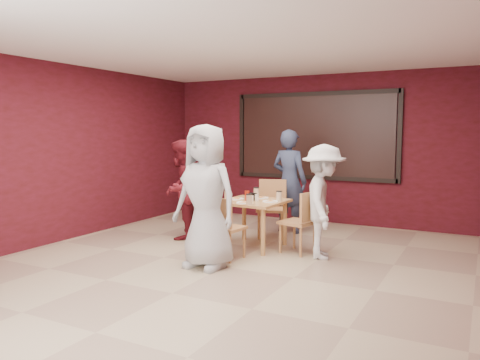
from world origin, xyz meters
The scene contains 11 objects.
floor centered at (0.00, 0.00, 0.00)m, with size 7.00×7.00×0.00m, color tan.
window_blinds centered at (0.00, 3.45, 1.65)m, with size 3.00×0.02×1.50m, color black.
dining_table centered at (-0.13, 1.10, 0.63)m, with size 0.94×0.94×0.86m.
chair_front centered at (-0.17, 0.29, 0.49)m, with size 0.46×0.46×0.86m.
chair_back centered at (-0.18, 1.90, 0.53)m, with size 0.57×0.57×0.94m.
chair_left centered at (-0.90, 1.07, 0.47)m, with size 0.50×0.50×0.83m.
chair_right centered at (0.65, 1.09, 0.51)m, with size 0.52×0.52×0.89m.
diner_front centered at (-0.20, -0.11, 0.92)m, with size 0.89×0.58×1.83m, color #ADADAD.
diner_back centered at (-0.06, 2.36, 0.88)m, with size 0.65×0.42×1.77m, color #2E3852.
diner_left centered at (-1.43, 1.09, 0.80)m, with size 0.78×0.61×1.61m, color maroon.
diner_right centered at (0.98, 1.02, 0.78)m, with size 1.01×0.58×1.57m, color silver.
Camera 1 is at (2.94, -5.09, 1.74)m, focal length 35.00 mm.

